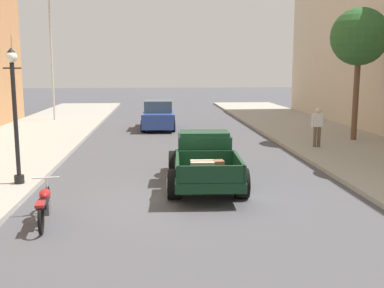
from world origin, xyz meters
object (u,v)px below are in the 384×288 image
at_px(motorcycle_parked, 44,204).
at_px(car_background_blue, 159,116).
at_px(flagpole, 54,31).
at_px(hotrod_truck_dark_green, 204,159).
at_px(street_lamp_near, 15,106).
at_px(street_tree_second, 359,38).
at_px(pedestrian_sidewalk_right, 317,125).

xyz_separation_m(motorcycle_parked, car_background_blue, (2.64, 15.83, 0.33)).
distance_m(car_background_blue, flagpole, 9.05).
height_order(hotrod_truck_dark_green, car_background_blue, car_background_blue).
xyz_separation_m(motorcycle_parked, flagpole, (-3.83, 19.71, 5.33)).
bearing_deg(street_lamp_near, motorcycle_parked, -64.88).
xyz_separation_m(motorcycle_parked, street_tree_second, (11.69, 10.25, 4.36)).
relative_size(hotrod_truck_dark_green, flagpole, 0.55).
bearing_deg(car_background_blue, motorcycle_parked, -99.47).
distance_m(car_background_blue, street_lamp_near, 13.47).
bearing_deg(motorcycle_parked, street_lamp_near, 115.12).
distance_m(flagpole, street_tree_second, 18.19).
bearing_deg(street_lamp_near, hotrod_truck_dark_green, 1.68).
xyz_separation_m(car_background_blue, flagpole, (-6.47, 3.88, 5.00)).
bearing_deg(car_background_blue, street_tree_second, -31.66).
relative_size(hotrod_truck_dark_green, street_tree_second, 0.83).
bearing_deg(motorcycle_parked, street_tree_second, 41.26).
bearing_deg(street_tree_second, motorcycle_parked, -138.74).
relative_size(flagpole, street_tree_second, 1.53).
relative_size(hotrod_truck_dark_green, pedestrian_sidewalk_right, 3.03).
bearing_deg(flagpole, street_tree_second, -31.37).
relative_size(pedestrian_sidewalk_right, street_lamp_near, 0.43).
bearing_deg(street_tree_second, flagpole, 148.63).
relative_size(car_background_blue, flagpole, 0.48).
bearing_deg(pedestrian_sidewalk_right, flagpole, 139.29).
bearing_deg(flagpole, hotrod_truck_dark_green, -64.74).
xyz_separation_m(hotrod_truck_dark_green, car_background_blue, (-1.29, 12.57, 0.01)).
distance_m(motorcycle_parked, street_tree_second, 16.15).
xyz_separation_m(pedestrian_sidewalk_right, street_lamp_near, (-10.73, -5.34, 1.30)).
relative_size(car_background_blue, street_tree_second, 0.73).
bearing_deg(pedestrian_sidewalk_right, street_tree_second, 36.90).
bearing_deg(motorcycle_parked, car_background_blue, 80.53).
bearing_deg(flagpole, car_background_blue, -30.95).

